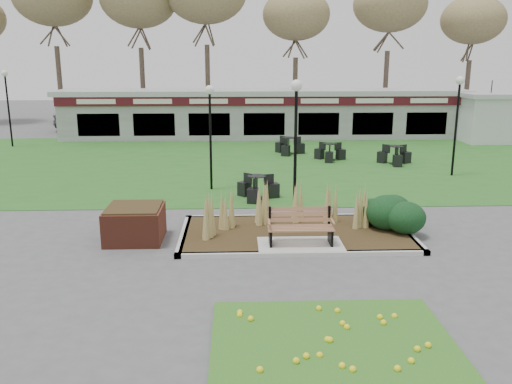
{
  "coord_description": "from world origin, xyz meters",
  "views": [
    {
      "loc": [
        -1.64,
        -13.08,
        4.85
      ],
      "look_at": [
        -1.08,
        2.0,
        1.06
      ],
      "focal_mm": 38.0,
      "sensor_mm": 36.0,
      "label": 1
    }
  ],
  "objects_px": {
    "patio_umbrella": "(489,115)",
    "bistro_set_a": "(289,148)",
    "bistro_set_b": "(257,191)",
    "food_pavilion": "(263,113)",
    "lamp_post_mid_left": "(210,115)",
    "brick_planter": "(135,223)",
    "service_hut": "(496,116)",
    "lamp_post_far_left": "(7,91)",
    "lamp_post_far_right": "(458,104)",
    "bistro_set_d": "(330,155)",
    "lamp_post_mid_right": "(296,118)",
    "bistro_set_c": "(395,158)",
    "park_bench": "(300,226)",
    "car_black": "(89,119)"
  },
  "relations": [
    {
      "from": "brick_planter",
      "to": "bistro_set_b",
      "type": "bearing_deg",
      "value": 50.65
    },
    {
      "from": "lamp_post_mid_left",
      "to": "bistro_set_b",
      "type": "height_order",
      "value": "lamp_post_mid_left"
    },
    {
      "from": "bistro_set_c",
      "to": "brick_planter",
      "type": "bearing_deg",
      "value": -134.52
    },
    {
      "from": "lamp_post_far_left",
      "to": "patio_umbrella",
      "type": "xyz_separation_m",
      "value": [
        27.06,
        1.0,
        -1.49
      ]
    },
    {
      "from": "lamp_post_far_right",
      "to": "bistro_set_c",
      "type": "relative_size",
      "value": 2.58
    },
    {
      "from": "lamp_post_far_right",
      "to": "bistro_set_b",
      "type": "xyz_separation_m",
      "value": [
        -8.29,
        -3.5,
        -2.68
      ]
    },
    {
      "from": "service_hut",
      "to": "bistro_set_c",
      "type": "height_order",
      "value": "service_hut"
    },
    {
      "from": "lamp_post_mid_left",
      "to": "lamp_post_mid_right",
      "type": "relative_size",
      "value": 0.92
    },
    {
      "from": "bistro_set_a",
      "to": "bistro_set_b",
      "type": "relative_size",
      "value": 1.04
    },
    {
      "from": "food_pavilion",
      "to": "lamp_post_far_right",
      "type": "distance_m",
      "value": 13.51
    },
    {
      "from": "bistro_set_a",
      "to": "patio_umbrella",
      "type": "relative_size",
      "value": 0.65
    },
    {
      "from": "park_bench",
      "to": "service_hut",
      "type": "height_order",
      "value": "service_hut"
    },
    {
      "from": "park_bench",
      "to": "lamp_post_far_right",
      "type": "distance_m",
      "value": 11.48
    },
    {
      "from": "lamp_post_far_right",
      "to": "bistro_set_d",
      "type": "bearing_deg",
      "value": 141.9
    },
    {
      "from": "lamp_post_far_right",
      "to": "bistro_set_d",
      "type": "distance_m",
      "value": 6.36
    },
    {
      "from": "food_pavilion",
      "to": "bistro_set_a",
      "type": "relative_size",
      "value": 15.78
    },
    {
      "from": "lamp_post_mid_left",
      "to": "bistro_set_b",
      "type": "bearing_deg",
      "value": -40.97
    },
    {
      "from": "lamp_post_mid_right",
      "to": "bistro_set_d",
      "type": "bearing_deg",
      "value": 73.71
    },
    {
      "from": "service_hut",
      "to": "bistro_set_b",
      "type": "bearing_deg",
      "value": -138.5
    },
    {
      "from": "lamp_post_mid_right",
      "to": "bistro_set_b",
      "type": "height_order",
      "value": "lamp_post_mid_right"
    },
    {
      "from": "lamp_post_far_left",
      "to": "bistro_set_b",
      "type": "distance_m",
      "value": 17.8
    },
    {
      "from": "food_pavilion",
      "to": "lamp_post_far_left",
      "type": "relative_size",
      "value": 5.93
    },
    {
      "from": "lamp_post_mid_left",
      "to": "bistro_set_b",
      "type": "xyz_separation_m",
      "value": [
        1.65,
        -1.43,
        -2.51
      ]
    },
    {
      "from": "lamp_post_mid_right",
      "to": "patio_umbrella",
      "type": "bearing_deg",
      "value": 48.94
    },
    {
      "from": "service_hut",
      "to": "food_pavilion",
      "type": "bearing_deg",
      "value": 171.73
    },
    {
      "from": "lamp_post_mid_left",
      "to": "bistro_set_a",
      "type": "relative_size",
      "value": 2.47
    },
    {
      "from": "brick_planter",
      "to": "lamp_post_mid_right",
      "type": "relative_size",
      "value": 0.36
    },
    {
      "from": "lamp_post_far_right",
      "to": "bistro_set_a",
      "type": "relative_size",
      "value": 2.62
    },
    {
      "from": "lamp_post_far_left",
      "to": "bistro_set_c",
      "type": "relative_size",
      "value": 2.62
    },
    {
      "from": "bistro_set_c",
      "to": "bistro_set_a",
      "type": "bearing_deg",
      "value": 148.36
    },
    {
      "from": "lamp_post_mid_left",
      "to": "brick_planter",
      "type": "bearing_deg",
      "value": -107.8
    },
    {
      "from": "lamp_post_far_left",
      "to": "lamp_post_mid_left",
      "type": "bearing_deg",
      "value": -42.16
    },
    {
      "from": "lamp_post_far_right",
      "to": "patio_umbrella",
      "type": "bearing_deg",
      "value": 58.42
    },
    {
      "from": "park_bench",
      "to": "car_black",
      "type": "bearing_deg",
      "value": 116.06
    },
    {
      "from": "patio_umbrella",
      "to": "bistro_set_a",
      "type": "bearing_deg",
      "value": -162.06
    },
    {
      "from": "lamp_post_mid_left",
      "to": "bistro_set_a",
      "type": "bearing_deg",
      "value": 64.11
    },
    {
      "from": "bistro_set_a",
      "to": "bistro_set_d",
      "type": "relative_size",
      "value": 1.05
    },
    {
      "from": "lamp_post_far_right",
      "to": "patio_umbrella",
      "type": "xyz_separation_m",
      "value": [
        5.7,
        9.27,
        -1.45
      ]
    },
    {
      "from": "bistro_set_c",
      "to": "park_bench",
      "type": "bearing_deg",
      "value": -117.29
    },
    {
      "from": "park_bench",
      "to": "lamp_post_far_left",
      "type": "height_order",
      "value": "lamp_post_far_left"
    },
    {
      "from": "bistro_set_a",
      "to": "lamp_post_far_right",
      "type": "bearing_deg",
      "value": -40.33
    },
    {
      "from": "food_pavilion",
      "to": "lamp_post_far_right",
      "type": "xyz_separation_m",
      "value": [
        7.36,
        -11.23,
        1.5
      ]
    },
    {
      "from": "service_hut",
      "to": "lamp_post_mid_left",
      "type": "height_order",
      "value": "lamp_post_mid_left"
    },
    {
      "from": "bistro_set_b",
      "to": "service_hut",
      "type": "bearing_deg",
      "value": 41.5
    },
    {
      "from": "bistro_set_b",
      "to": "food_pavilion",
      "type": "bearing_deg",
      "value": 86.38
    },
    {
      "from": "brick_planter",
      "to": "bistro_set_b",
      "type": "distance_m",
      "value": 5.47
    },
    {
      "from": "lamp_post_far_right",
      "to": "food_pavilion",
      "type": "bearing_deg",
      "value": 123.24
    },
    {
      "from": "service_hut",
      "to": "park_bench",
      "type": "bearing_deg",
      "value": -127.25
    },
    {
      "from": "park_bench",
      "to": "car_black",
      "type": "height_order",
      "value": "car_black"
    },
    {
      "from": "lamp_post_mid_right",
      "to": "bistro_set_b",
      "type": "distance_m",
      "value": 3.6
    }
  ]
}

